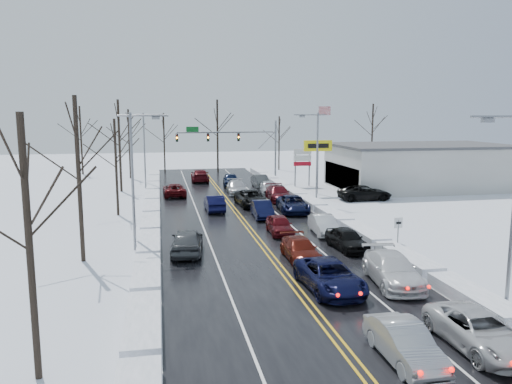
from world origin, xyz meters
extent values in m
plane|color=silver|center=(0.00, 0.00, 0.00)|extent=(160.00, 160.00, 0.00)
cube|color=black|center=(0.00, 2.00, 0.01)|extent=(14.00, 84.00, 0.01)
cube|color=white|center=(-7.60, 2.00, 0.00)|extent=(1.46, 72.00, 0.70)
cube|color=white|center=(7.60, 2.00, 0.00)|extent=(1.46, 72.00, 0.70)
cylinder|color=slate|center=(8.50, 28.00, 4.00)|extent=(0.24, 0.24, 8.00)
cylinder|color=slate|center=(2.00, 28.00, 6.50)|extent=(13.00, 0.18, 0.18)
cylinder|color=slate|center=(7.30, 28.00, 5.40)|extent=(2.33, 0.10, 2.33)
cube|color=#0C591E|center=(-2.50, 28.00, 6.90)|extent=(1.60, 0.08, 0.70)
cube|color=black|center=(3.50, 28.00, 5.85)|extent=(0.32, 0.25, 1.05)
sphere|color=#3F0705|center=(3.50, 27.84, 6.15)|extent=(0.20, 0.20, 0.20)
sphere|color=orange|center=(3.50, 27.84, 5.85)|extent=(0.22, 0.22, 0.22)
sphere|color=black|center=(3.50, 27.84, 5.55)|extent=(0.20, 0.20, 0.20)
cube|color=black|center=(-0.50, 28.00, 5.85)|extent=(0.32, 0.25, 1.05)
sphere|color=#3F0705|center=(-0.50, 27.84, 6.15)|extent=(0.20, 0.20, 0.20)
sphere|color=orange|center=(-0.50, 27.84, 5.85)|extent=(0.22, 0.22, 0.22)
sphere|color=black|center=(-0.50, 27.84, 5.55)|extent=(0.20, 0.20, 0.20)
cube|color=black|center=(-4.50, 28.00, 5.85)|extent=(0.32, 0.25, 1.05)
sphere|color=#3F0705|center=(-4.50, 27.84, 6.15)|extent=(0.20, 0.20, 0.20)
sphere|color=orange|center=(-4.50, 27.84, 5.85)|extent=(0.22, 0.22, 0.22)
sphere|color=black|center=(-4.50, 27.84, 5.55)|extent=(0.20, 0.20, 0.20)
cylinder|color=slate|center=(10.50, 16.00, 2.80)|extent=(0.20, 0.20, 5.60)
cube|color=#FAEB0D|center=(10.50, 16.00, 5.40)|extent=(3.20, 0.30, 1.20)
cube|color=black|center=(10.50, 15.83, 5.40)|extent=(2.40, 0.04, 0.50)
cylinder|color=slate|center=(9.60, 22.00, 2.00)|extent=(0.16, 0.16, 4.00)
cylinder|color=slate|center=(11.40, 22.00, 2.00)|extent=(0.16, 0.16, 4.00)
cube|color=white|center=(10.50, 22.00, 4.30)|extent=(2.20, 0.22, 0.70)
cube|color=white|center=(10.50, 22.00, 3.50)|extent=(2.20, 0.22, 0.70)
cube|color=#A40C1D|center=(10.50, 22.00, 2.80)|extent=(2.20, 0.22, 0.50)
cylinder|color=slate|center=(8.20, -8.00, 1.10)|extent=(0.08, 0.08, 2.20)
cube|color=white|center=(8.20, -8.00, 2.00)|extent=(0.55, 0.05, 0.70)
cube|color=black|center=(8.20, -8.04, 2.00)|extent=(0.35, 0.02, 0.15)
cylinder|color=silver|center=(15.00, 30.00, 5.00)|extent=(0.14, 0.14, 10.00)
cube|color=beige|center=(24.00, 18.00, 2.50)|extent=(20.00, 12.00, 5.00)
cube|color=#262628|center=(14.05, 18.00, 1.60)|extent=(0.10, 11.00, 2.80)
cube|color=#3F3F42|center=(24.00, 18.00, 5.15)|extent=(20.40, 12.40, 0.30)
cylinder|color=slate|center=(7.70, -18.00, 8.80)|extent=(3.20, 0.12, 0.12)
cube|color=slate|center=(6.90, -18.00, 8.65)|extent=(0.50, 0.25, 0.18)
cylinder|color=slate|center=(8.50, 10.00, 4.50)|extent=(0.18, 0.18, 9.00)
cylinder|color=slate|center=(7.70, 10.00, 8.80)|extent=(3.20, 0.12, 0.12)
cube|color=slate|center=(6.90, 10.00, 8.65)|extent=(0.50, 0.25, 0.18)
cylinder|color=slate|center=(-8.50, -4.00, 4.50)|extent=(0.18, 0.18, 9.00)
cylinder|color=slate|center=(-7.70, -4.00, 8.80)|extent=(3.20, 0.12, 0.12)
cube|color=slate|center=(-6.90, -4.00, 8.65)|extent=(0.50, 0.25, 0.18)
cylinder|color=slate|center=(-8.50, 24.00, 4.50)|extent=(0.18, 0.18, 9.00)
cylinder|color=slate|center=(-7.70, 24.00, 8.80)|extent=(3.20, 0.12, 0.12)
cube|color=slate|center=(-6.90, 24.00, 8.65)|extent=(0.50, 0.25, 0.18)
cylinder|color=#2D231C|center=(-11.00, -20.00, 4.50)|extent=(0.24, 0.24, 9.00)
cylinder|color=#2D231C|center=(-11.50, -6.00, 5.00)|extent=(0.27, 0.27, 10.00)
cylinder|color=#2D231C|center=(-10.50, 8.00, 4.25)|extent=(0.23, 0.23, 8.50)
cylinder|color=#2D231C|center=(-11.20, 22.00, 5.25)|extent=(0.28, 0.28, 10.50)
cylinder|color=#2D231C|center=(-10.80, 34.00, 4.75)|extent=(0.25, 0.25, 9.50)
cylinder|color=#2D231C|center=(-18.00, 40.00, 5.00)|extent=(0.27, 0.27, 10.00)
cylinder|color=#2D231C|center=(-6.00, 41.00, 4.50)|extent=(0.24, 0.24, 9.00)
cylinder|color=#2D231C|center=(2.00, 39.00, 5.50)|extent=(0.29, 0.29, 11.00)
cylinder|color=#2D231C|center=(12.00, 40.50, 4.25)|extent=(0.23, 0.23, 8.50)
cylinder|color=#2D231C|center=(28.00, 41.00, 5.25)|extent=(0.28, 0.28, 10.50)
imported|color=#9FA2A6|center=(1.80, -21.29, 0.00)|extent=(1.50, 4.26, 1.40)
imported|color=black|center=(1.62, -13.68, 0.00)|extent=(2.71, 5.48, 1.50)
imported|color=#54140B|center=(1.62, -8.24, 0.00)|extent=(1.92, 4.59, 1.32)
imported|color=#4B0A0F|center=(1.94, -1.52, 0.00)|extent=(1.79, 4.16, 1.40)
imported|color=black|center=(1.85, 4.55, 0.00)|extent=(1.71, 4.47, 1.46)
imported|color=black|center=(1.93, 10.09, 0.00)|extent=(2.93, 5.71, 1.54)
imported|color=#A9ABB1|center=(1.66, 17.75, 0.00)|extent=(2.33, 5.23, 1.49)
imported|color=black|center=(1.84, 23.71, 0.00)|extent=(2.31, 4.85, 1.60)
imported|color=silver|center=(5.14, -20.89, 0.00)|extent=(2.40, 5.10, 1.41)
imported|color=silver|center=(5.19, -13.43, 0.00)|extent=(2.87, 5.66, 1.57)
imported|color=black|center=(5.30, -6.61, 0.00)|extent=(2.06, 4.37, 1.44)
imported|color=silver|center=(5.15, -2.19, 0.00)|extent=(1.80, 4.39, 1.42)
imported|color=black|center=(5.10, 6.37, 0.00)|extent=(2.95, 5.60, 1.50)
imported|color=#480910|center=(5.19, 12.49, 0.00)|extent=(2.26, 5.34, 1.54)
imported|color=#AFB1B7|center=(5.05, 16.43, 0.00)|extent=(2.36, 4.78, 1.57)
imported|color=#3D4042|center=(5.30, 22.19, 0.00)|extent=(1.77, 4.58, 1.49)
imported|color=black|center=(-1.90, 8.24, 0.00)|extent=(1.66, 4.56, 1.49)
imported|color=#4C0A0D|center=(-5.27, 17.46, 0.00)|extent=(2.51, 5.13, 1.40)
imported|color=#480910|center=(-1.57, 28.82, 0.00)|extent=(2.51, 5.72, 1.64)
imported|color=#46494C|center=(-5.16, -5.56, 0.00)|extent=(2.49, 5.08, 1.67)
imported|color=black|center=(14.13, 11.16, 0.00)|extent=(5.60, 2.67, 1.54)
imported|color=#404245|center=(17.11, 16.77, 0.00)|extent=(2.80, 5.54, 1.54)
imported|color=black|center=(15.19, 23.31, 0.00)|extent=(1.74, 4.17, 1.41)
camera|label=1|loc=(-6.71, -36.96, 8.94)|focal=35.00mm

